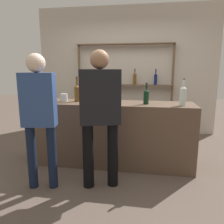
{
  "coord_description": "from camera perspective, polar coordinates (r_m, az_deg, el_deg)",
  "views": [
    {
      "loc": [
        0.52,
        -3.17,
        1.46
      ],
      "look_at": [
        0.0,
        0.0,
        0.81
      ],
      "focal_mm": 35.0,
      "sensor_mm": 36.0,
      "label": 1
    }
  ],
  "objects": [
    {
      "name": "back_wall",
      "position": [
        5.1,
        3.53,
        10.68
      ],
      "size": [
        4.01,
        0.12,
        2.8
      ],
      "primitive_type": "cube",
      "color": "beige",
      "rests_on": "ground_plane"
    },
    {
      "name": "counter_bottle_1",
      "position": [
        3.12,
        18.06,
        4.22
      ],
      "size": [
        0.09,
        0.09,
        0.37
      ],
      "color": "silver",
      "rests_on": "bar_counter"
    },
    {
      "name": "counter_bottle_3",
      "position": [
        3.39,
        -9.08,
        5.11
      ],
      "size": [
        0.09,
        0.09,
        0.37
      ],
      "color": "brown",
      "rests_on": "bar_counter"
    },
    {
      "name": "ice_bucket",
      "position": [
        3.52,
        -16.73,
        4.41
      ],
      "size": [
        0.22,
        0.22,
        0.21
      ],
      "color": "#846647",
      "rests_on": "bar_counter"
    },
    {
      "name": "customer_left",
      "position": [
        2.69,
        -18.55,
        0.26
      ],
      "size": [
        0.41,
        0.23,
        1.62
      ],
      "rotation": [
        0.0,
        0.0,
        1.73
      ],
      "color": "#121C33",
      "rests_on": "ground_plane"
    },
    {
      "name": "counter_bottle_0",
      "position": [
        3.24,
        -0.54,
        4.73
      ],
      "size": [
        0.08,
        0.08,
        0.34
      ],
      "color": "#0F1956",
      "rests_on": "bar_counter"
    },
    {
      "name": "back_shelf",
      "position": [
        4.92,
        3.3,
        9.55
      ],
      "size": [
        2.13,
        0.18,
        1.98
      ],
      "color": "brown",
      "rests_on": "ground_plane"
    },
    {
      "name": "bar_counter",
      "position": [
        3.36,
        0.0,
        -5.6
      ],
      "size": [
        2.41,
        0.59,
        0.96
      ],
      "primitive_type": "cube",
      "color": "brown",
      "rests_on": "ground_plane"
    },
    {
      "name": "ground_plane",
      "position": [
        3.53,
        0.0,
        -13.04
      ],
      "size": [
        16.0,
        16.0,
        0.0
      ],
      "primitive_type": "plane",
      "color": "brown"
    },
    {
      "name": "cork_jar",
      "position": [
        3.42,
        -12.42,
        3.67
      ],
      "size": [
        0.11,
        0.11,
        0.12
      ],
      "color": "silver",
      "rests_on": "bar_counter"
    },
    {
      "name": "wine_glass",
      "position": [
        3.47,
        -4.45,
        4.94
      ],
      "size": [
        0.07,
        0.07,
        0.16
      ],
      "color": "silver",
      "rests_on": "bar_counter"
    },
    {
      "name": "counter_bottle_2",
      "position": [
        3.14,
        8.91,
        4.18
      ],
      "size": [
        0.08,
        0.08,
        0.3
      ],
      "color": "black",
      "rests_on": "bar_counter"
    },
    {
      "name": "customer_center",
      "position": [
        2.58,
        -3.14,
        0.45
      ],
      "size": [
        0.51,
        0.33,
        1.67
      ],
      "rotation": [
        0.0,
        0.0,
        1.85
      ],
      "color": "black",
      "rests_on": "ground_plane"
    }
  ]
}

